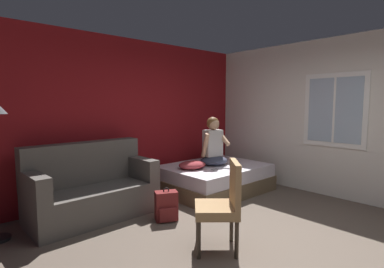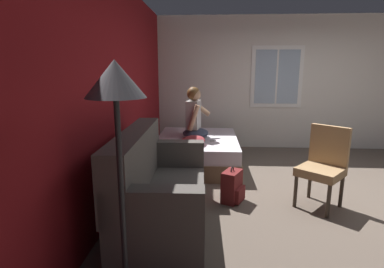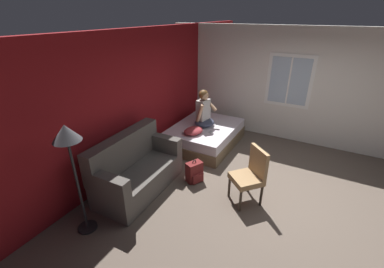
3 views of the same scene
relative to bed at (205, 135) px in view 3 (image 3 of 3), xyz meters
name	(u,v)px [view 3 (image 3 of 3)]	position (x,y,z in m)	size (l,w,h in m)	color
ground_plane	(275,194)	(-1.17, -1.97, -0.24)	(40.00, 40.00, 0.00)	brown
wall_back_accent	(140,98)	(-1.17, 0.95, 1.11)	(9.84, 0.16, 2.70)	maroon
wall_side_with_window	(307,88)	(1.33, -1.97, 1.12)	(0.19, 7.08, 2.70)	silver
bed	(205,135)	(0.00, 0.00, 0.00)	(1.85, 1.42, 0.48)	brown
couch	(136,170)	(-2.19, 0.31, 0.16)	(1.72, 0.87, 1.04)	#514C47
side_chair	(250,174)	(-1.54, -1.59, 0.30)	(0.65, 0.65, 0.98)	#382D23
person_seated	(204,112)	(0.00, 0.04, 0.60)	(0.59, 0.52, 0.88)	#383D51
backpack	(195,172)	(-1.50, -0.52, -0.04)	(0.35, 0.32, 0.46)	maroon
throw_pillow	(194,131)	(-0.52, 0.04, 0.31)	(0.48, 0.36, 0.14)	#993338
cell_phone	(210,132)	(-0.26, -0.26, 0.25)	(0.07, 0.14, 0.01)	#B7B7BC
floor_lamp	(68,144)	(-3.33, 0.33, 1.19)	(0.36, 0.36, 1.70)	black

